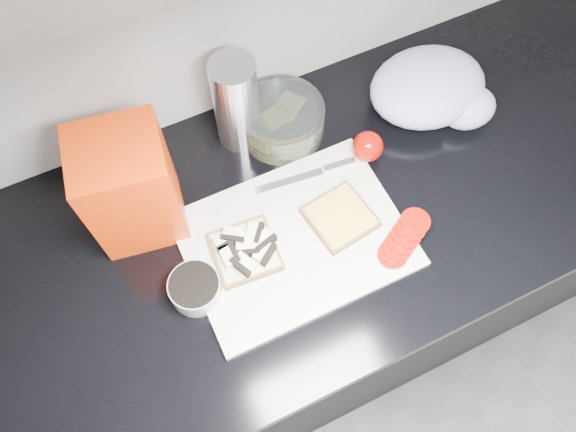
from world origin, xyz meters
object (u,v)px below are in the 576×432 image
Objects in this scene: cutting_board at (295,240)px; glass_bowl at (282,120)px; bread_bag at (131,188)px; steel_canister at (236,103)px.

glass_bowl is (0.08, 0.24, 0.03)m from cutting_board.
bread_bag reaches higher than cutting_board.
steel_canister is (0.00, 0.26, 0.10)m from cutting_board.
bread_bag is at bearing -157.74° from steel_canister.
bread_bag is at bearing 144.80° from cutting_board.
cutting_board is 2.33× the size of glass_bowl.
steel_canister is at bearing 162.15° from glass_bowl.
glass_bowl is 0.34m from bread_bag.
cutting_board is 0.25m from glass_bowl.
cutting_board is at bearing -90.65° from steel_canister.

